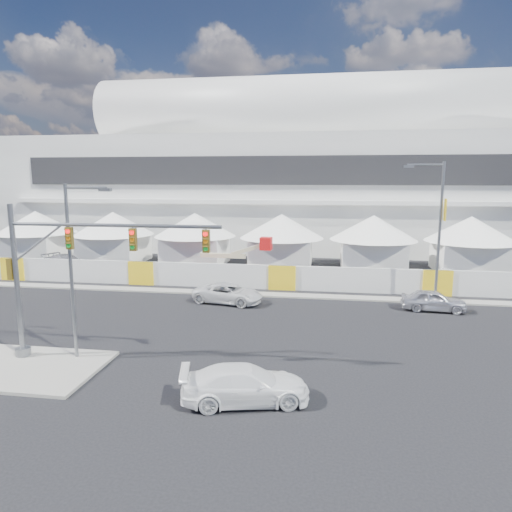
# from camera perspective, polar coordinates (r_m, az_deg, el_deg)

# --- Properties ---
(ground) EXTENTS (160.00, 160.00, 0.00)m
(ground) POSITION_cam_1_polar(r_m,az_deg,el_deg) (25.15, -14.11, -11.50)
(ground) COLOR black
(ground) RESTS_ON ground
(far_curb) EXTENTS (80.00, 1.20, 0.12)m
(far_curb) POSITION_cam_1_polar(r_m,az_deg,el_deg) (36.75, 25.33, -5.27)
(far_curb) COLOR gray
(far_curb) RESTS_ON ground
(stadium) EXTENTS (80.00, 24.80, 21.98)m
(stadium) POSITION_cam_1_polar(r_m,az_deg,el_deg) (63.04, 8.25, 10.07)
(stadium) COLOR silver
(stadium) RESTS_ON ground
(tent_row) EXTENTS (53.40, 8.40, 5.40)m
(tent_row) POSITION_cam_1_polar(r_m,az_deg,el_deg) (46.76, -2.29, 2.57)
(tent_row) COLOR white
(tent_row) RESTS_ON ground
(hoarding_fence) EXTENTS (70.00, 0.25, 2.00)m
(hoarding_fence) POSITION_cam_1_polar(r_m,az_deg,el_deg) (37.06, 3.29, -2.71)
(hoarding_fence) COLOR silver
(hoarding_fence) RESTS_ON ground
(sedan_silver) EXTENTS (2.01, 4.36, 1.45)m
(sedan_silver) POSITION_cam_1_polar(r_m,az_deg,el_deg) (33.57, 21.30, -5.19)
(sedan_silver) COLOR silver
(sedan_silver) RESTS_ON ground
(pickup_curb) EXTENTS (3.27, 5.43, 1.41)m
(pickup_curb) POSITION_cam_1_polar(r_m,az_deg,el_deg) (33.31, -3.51, -4.67)
(pickup_curb) COLOR silver
(pickup_curb) RESTS_ON ground
(pickup_near) EXTENTS (3.29, 5.54, 1.51)m
(pickup_near) POSITION_cam_1_polar(r_m,az_deg,el_deg) (19.15, -1.36, -15.74)
(pickup_near) COLOR white
(pickup_near) RESTS_ON ground
(lot_car_a) EXTENTS (1.48, 3.95, 1.29)m
(lot_car_a) POSITION_cam_1_polar(r_m,az_deg,el_deg) (42.25, 23.45, -2.46)
(lot_car_a) COLOR silver
(lot_car_a) RESTS_ON ground
(lot_car_b) EXTENTS (2.15, 4.32, 1.41)m
(lot_car_b) POSITION_cam_1_polar(r_m,az_deg,el_deg) (41.64, 28.47, -2.92)
(lot_car_b) COLOR black
(lot_car_b) RESTS_ON ground
(lot_car_c) EXTENTS (4.47, 6.04, 1.63)m
(lot_car_c) POSITION_cam_1_polar(r_m,az_deg,el_deg) (47.80, -22.60, -0.85)
(lot_car_c) COLOR #A9A9AD
(lot_car_c) RESTS_ON ground
(traffic_mast) EXTENTS (10.73, 0.74, 7.62)m
(traffic_mast) POSITION_cam_1_polar(r_m,az_deg,el_deg) (23.96, -23.52, -2.08)
(traffic_mast) COLOR slate
(traffic_mast) RESTS_ON median_island
(streetlight_median) EXTENTS (2.37, 0.24, 8.58)m
(streetlight_median) POSITION_cam_1_polar(r_m,az_deg,el_deg) (23.70, -21.74, -0.47)
(streetlight_median) COLOR slate
(streetlight_median) RESTS_ON median_island
(streetlight_curb) EXTENTS (3.00, 0.68, 10.13)m
(streetlight_curb) POSITION_cam_1_polar(r_m,az_deg,el_deg) (35.06, 21.66, 3.96)
(streetlight_curb) COLOR gray
(streetlight_curb) RESTS_ON ground
(boom_lift) EXTENTS (7.72, 1.95, 3.91)m
(boom_lift) POSITION_cam_1_polar(r_m,az_deg,el_deg) (41.00, -4.89, -1.45)
(boom_lift) COLOR red
(boom_lift) RESTS_ON ground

